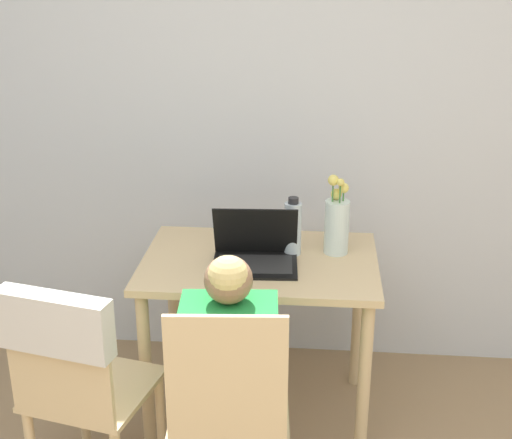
{
  "coord_description": "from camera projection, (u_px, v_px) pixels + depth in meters",
  "views": [
    {
      "loc": [
        0.15,
        -0.96,
        1.93
      ],
      "look_at": [
        -0.09,
        1.63,
        0.92
      ],
      "focal_mm": 50.0,
      "sensor_mm": 36.0,
      "label": 1
    }
  ],
  "objects": [
    {
      "name": "wall_back",
      "position": [
        287.0,
        105.0,
        3.22
      ],
      "size": [
        6.4,
        0.05,
        2.5
      ],
      "color": "silver",
      "rests_on": "ground_plane"
    },
    {
      "name": "dining_table",
      "position": [
        260.0,
        286.0,
        2.92
      ],
      "size": [
        0.95,
        0.64,
        0.74
      ],
      "color": "#D6B784",
      "rests_on": "ground_plane"
    },
    {
      "name": "chair_occupied",
      "position": [
        229.0,
        412.0,
        2.38
      ],
      "size": [
        0.43,
        0.43,
        0.9
      ],
      "rotation": [
        0.0,
        0.0,
        3.22
      ],
      "color": "#D6B784",
      "rests_on": "ground_plane"
    },
    {
      "name": "chair_spare",
      "position": [
        72.0,
        366.0,
        2.38
      ],
      "size": [
        0.48,
        0.51,
        0.91
      ],
      "rotation": [
        0.0,
        0.0,
        2.92
      ],
      "color": "#D6B784",
      "rests_on": "ground_plane"
    },
    {
      "name": "person_seated",
      "position": [
        230.0,
        351.0,
        2.44
      ],
      "size": [
        0.35,
        0.44,
        1.01
      ],
      "rotation": [
        0.0,
        0.0,
        3.22
      ],
      "color": "#1E8438",
      "rests_on": "ground_plane"
    },
    {
      "name": "laptop",
      "position": [
        255.0,
        251.0,
        2.82
      ],
      "size": [
        0.35,
        0.27,
        0.24
      ],
      "rotation": [
        0.0,
        0.0,
        0.06
      ],
      "color": "black",
      "rests_on": "dining_table"
    },
    {
      "name": "flower_vase",
      "position": [
        337.0,
        223.0,
        2.89
      ],
      "size": [
        0.1,
        0.1,
        0.34
      ],
      "color": "silver",
      "rests_on": "dining_table"
    },
    {
      "name": "water_bottle",
      "position": [
        293.0,
        228.0,
        2.89
      ],
      "size": [
        0.07,
        0.07,
        0.24
      ],
      "color": "silver",
      "rests_on": "dining_table"
    }
  ]
}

